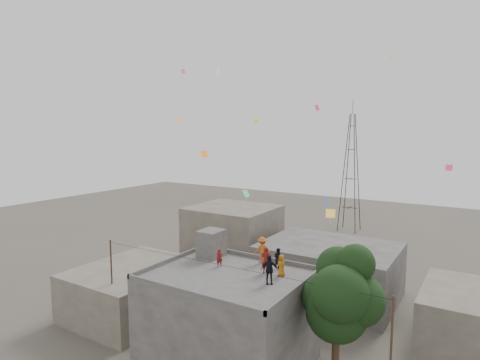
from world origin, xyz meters
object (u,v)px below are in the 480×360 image
object	(u,v)px
stair_head_box	(211,243)
person_dark_adult	(269,270)
tree	(341,296)
transmission_tower	(351,173)
person_red_adult	(266,260)

from	to	relation	value
stair_head_box	person_dark_adult	world-z (taller)	stair_head_box
stair_head_box	person_dark_adult	bearing A→B (deg)	-22.15
person_dark_adult	tree	bearing A→B (deg)	-26.76
tree	person_dark_adult	world-z (taller)	tree
transmission_tower	person_dark_adult	distance (m)	40.60
transmission_tower	person_dark_adult	size ratio (longest dim) A/B	11.08
tree	person_red_adult	size ratio (longest dim) A/B	5.10
person_red_adult	person_dark_adult	world-z (taller)	person_dark_adult
transmission_tower	person_red_adult	distance (m)	38.96
stair_head_box	person_red_adult	bearing A→B (deg)	-11.24
person_red_adult	transmission_tower	bearing A→B (deg)	-88.12
tree	transmission_tower	xyz separation A→B (m)	(-11.37, 39.40, 2.97)
tree	transmission_tower	world-z (taller)	transmission_tower
tree	person_red_adult	world-z (taller)	tree
person_red_adult	person_dark_adult	bearing A→B (deg)	117.18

